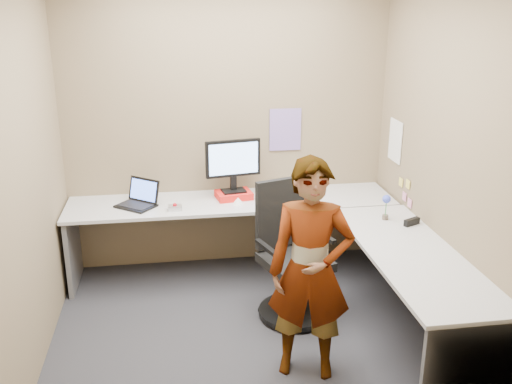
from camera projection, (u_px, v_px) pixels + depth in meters
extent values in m
plane|color=#242429|center=(247.00, 328.00, 4.51)|extent=(3.00, 3.00, 0.00)
plane|color=#716246|center=(227.00, 126.00, 5.29)|extent=(3.00, 0.00, 3.00)
plane|color=#716246|center=(443.00, 156.00, 4.29)|extent=(0.00, 2.70, 2.70)
plane|color=#716246|center=(27.00, 173.00, 3.86)|extent=(0.00, 2.70, 2.70)
cube|color=#ABABAB|center=(232.00, 202.00, 5.19)|extent=(2.96, 0.65, 0.03)
cube|color=#ABABAB|center=(412.00, 254.00, 4.14)|extent=(0.65, 1.91, 0.03)
cube|color=#59595B|center=(73.00, 248.00, 5.11)|extent=(0.04, 0.60, 0.70)
cube|color=#59595B|center=(380.00, 230.00, 5.52)|extent=(0.04, 0.60, 0.70)
cube|color=#59595B|center=(469.00, 374.00, 3.41)|extent=(0.60, 0.04, 0.70)
cube|color=red|center=(234.00, 195.00, 5.24)|extent=(0.35, 0.28, 0.06)
cube|color=black|center=(234.00, 191.00, 5.23)|extent=(0.23, 0.18, 0.02)
cube|color=black|center=(233.00, 183.00, 5.22)|extent=(0.06, 0.05, 0.13)
cube|color=black|center=(233.00, 158.00, 5.15)|extent=(0.51, 0.12, 0.34)
cube|color=#93BEFD|center=(234.00, 159.00, 5.13)|extent=(0.45, 0.08, 0.29)
cube|color=black|center=(136.00, 206.00, 5.02)|extent=(0.40, 0.38, 0.02)
cube|color=black|center=(144.00, 190.00, 5.08)|extent=(0.29, 0.25, 0.21)
cube|color=#4569DC|center=(144.00, 190.00, 5.08)|extent=(0.25, 0.22, 0.17)
cube|color=#B7B7BC|center=(175.00, 208.00, 4.94)|extent=(0.12, 0.08, 0.04)
sphere|color=#B30B16|center=(175.00, 205.00, 4.92)|extent=(0.04, 0.04, 0.04)
cone|color=white|center=(238.00, 201.00, 5.09)|extent=(0.10, 0.10, 0.06)
cube|color=black|center=(412.00, 222.00, 4.62)|extent=(0.15, 0.10, 0.05)
cylinder|color=brown|center=(385.00, 217.00, 4.74)|extent=(0.05, 0.05, 0.04)
cylinder|color=#338C3F|center=(386.00, 207.00, 4.71)|extent=(0.01, 0.01, 0.14)
sphere|color=blue|center=(387.00, 199.00, 4.69)|extent=(0.07, 0.07, 0.07)
cube|color=#846BB7|center=(285.00, 130.00, 5.38)|extent=(0.30, 0.01, 0.40)
cube|color=white|center=(395.00, 141.00, 5.16)|extent=(0.01, 0.28, 0.38)
cube|color=#F2E059|center=(408.00, 184.00, 4.93)|extent=(0.01, 0.07, 0.07)
cube|color=pink|center=(404.00, 196.00, 5.02)|extent=(0.01, 0.07, 0.07)
cube|color=pink|center=(410.00, 203.00, 4.91)|extent=(0.01, 0.07, 0.07)
cube|color=#F2E059|center=(401.00, 182.00, 5.08)|extent=(0.01, 0.07, 0.07)
cylinder|color=black|center=(294.00, 311.00, 4.68)|extent=(0.58, 0.58, 0.04)
cylinder|color=black|center=(295.00, 286.00, 4.60)|extent=(0.06, 0.06, 0.42)
cube|color=black|center=(295.00, 262.00, 4.53)|extent=(0.61, 0.61, 0.07)
cube|color=black|center=(282.00, 212.00, 4.61)|extent=(0.45, 0.20, 0.57)
cube|color=black|center=(267.00, 248.00, 4.36)|extent=(0.14, 0.31, 0.03)
cube|color=black|center=(323.00, 235.00, 4.59)|extent=(0.14, 0.31, 0.03)
imported|color=#999399|center=(310.00, 271.00, 3.77)|extent=(0.64, 0.50, 1.54)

